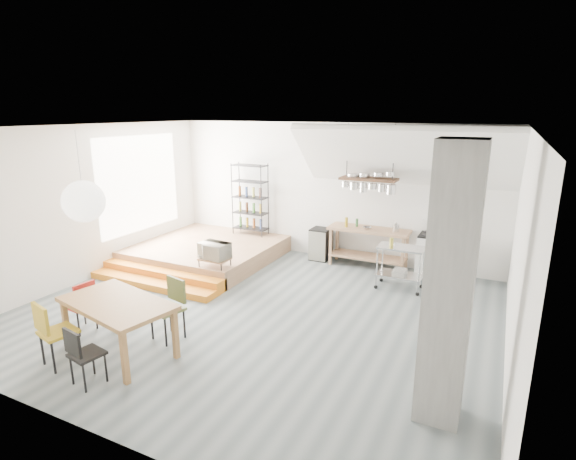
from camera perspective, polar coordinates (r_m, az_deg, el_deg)
The scene contains 26 objects.
floor at distance 8.14m, azimuth -3.99°, elevation -10.28°, with size 8.00×8.00×0.00m, color #576165.
wall_back at distance 10.70m, azimuth 5.25°, elevation 4.87°, with size 8.00×0.04×3.20m, color silver.
wall_left at distance 10.17m, azimuth -24.14°, elevation 3.08°, with size 0.04×7.00×3.20m, color silver.
wall_right at distance 6.63m, azimuth 27.32°, elevation -3.11°, with size 0.04×7.00×3.20m, color silver.
ceiling at distance 7.37m, azimuth -4.45°, elevation 12.86°, with size 8.00×7.00×0.02m, color white.
slope_ceiling at distance 9.50m, azimuth 14.39°, elevation 8.98°, with size 4.40×1.80×0.15m, color white.
window_pane at distance 11.12m, azimuth -18.31°, elevation 5.61°, with size 0.02×2.50×2.20m, color white.
platform at distance 10.91m, azimuth -10.19°, elevation -2.68°, with size 3.00×3.00×0.40m, color #946B4A.
step_lower at distance 9.55m, azimuth -17.05°, elevation -6.57°, with size 3.00×0.35×0.13m, color orange.
step_upper at distance 9.77m, azimuth -15.69°, elevation -5.57°, with size 3.00×0.35×0.27m, color orange.
concrete_column at distance 5.22m, azimuth 19.77°, elevation -6.92°, with size 0.50×0.50×3.20m, color slate.
kitchen_counter at distance 10.26m, azimuth 10.17°, elevation -1.34°, with size 1.80×0.60×0.91m.
stove at distance 10.04m, azimuth 17.84°, elevation -3.07°, with size 0.60×0.60×1.18m.
pot_rack at distance 9.75m, azimuth 10.33°, elevation 5.94°, with size 1.20×0.50×1.43m.
wire_shelving at distance 11.34m, azimuth -4.83°, elevation 4.05°, with size 0.88×0.38×1.80m.
microwave_shelf at distance 9.23m, azimuth -9.29°, elevation -3.67°, with size 0.60×0.40×0.16m.
paper_lantern at distance 7.09m, azimuth -24.52°, elevation 3.32°, with size 0.60×0.60×0.60m, color white.
dining_table at distance 7.01m, azimuth -20.88°, elevation -9.13°, with size 1.87×1.30×0.81m.
chair_mustard at distance 7.07m, azimuth -27.81°, elevation -11.04°, with size 0.53×0.53×0.96m.
chair_black at distance 6.49m, azimuth -24.76°, elevation -13.84°, with size 0.44×0.44×0.82m.
chair_olive at distance 7.29m, azimuth -14.65°, elevation -8.98°, with size 0.52×0.52×0.95m.
chair_red at distance 7.95m, azimuth -24.70°, elevation -8.30°, with size 0.43×0.43×0.85m.
rolling_cart at distance 9.16m, azimuth 14.07°, elevation -3.92°, with size 0.90×0.51×0.88m.
mini_fridge at distance 10.73m, azimuth 4.16°, elevation -1.78°, with size 0.45×0.45×0.76m, color black.
microwave at distance 9.17m, azimuth -9.34°, elevation -2.59°, with size 0.59×0.40×0.33m, color beige.
bowl at distance 10.14m, azimuth 10.00°, elevation 0.28°, with size 0.19×0.19×0.05m, color silver.
Camera 1 is at (3.72, -6.36, 3.47)m, focal length 28.00 mm.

